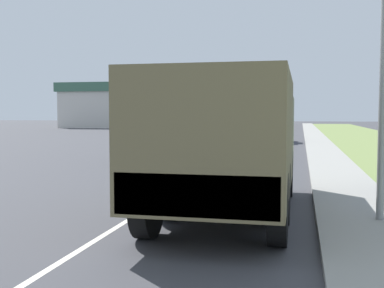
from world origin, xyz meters
The scene contains 9 objects.
ground_plane centered at (0.00, 40.00, 0.00)m, with size 180.00×180.00×0.00m, color #424247.
lane_centre_stripe centered at (0.00, 40.00, 0.00)m, with size 0.12×120.00×0.00m.
sidewalk_right centered at (4.50, 40.00, 0.06)m, with size 1.80×120.00×0.12m.
grass_strip_right centered at (8.90, 40.00, 0.01)m, with size 7.00×120.00×0.02m.
military_truck centered at (1.87, 13.15, 1.59)m, with size 2.46×6.90×2.78m.
car_nearest_ahead centered at (-2.19, 23.51, 0.76)m, with size 1.91×4.88×1.69m.
car_second_ahead centered at (1.64, 38.39, 0.63)m, with size 1.90×4.31×1.38m.
lamp_post centered at (4.53, 12.87, 4.14)m, with size 1.69×0.24×6.72m.
building_distant centered at (-20.58, 71.57, 3.23)m, with size 19.88×13.16×6.39m.
Camera 1 is at (3.28, 3.45, 2.10)m, focal length 45.00 mm.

